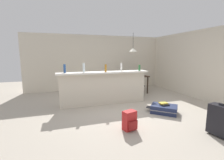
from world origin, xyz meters
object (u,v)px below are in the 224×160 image
at_px(dining_table, 134,78).
at_px(suitcase_flat_navy, 164,109).
at_px(bottle_amber, 106,68).
at_px(dining_chair_near_partition, 138,83).
at_px(bottle_blue, 65,68).
at_px(bottle_clear, 84,68).
at_px(suitcase_upright_black, 221,120).
at_px(book_stack, 164,104).
at_px(bottle_green, 139,68).
at_px(pendant_lamp, 133,50).
at_px(backpack_red, 130,121).
at_px(bottle_white, 121,67).
at_px(dining_chair_far_side, 129,79).

height_order(dining_table, suitcase_flat_navy, dining_table).
relative_size(bottle_amber, dining_table, 0.22).
xyz_separation_m(bottle_amber, dining_table, (1.57, 1.21, -0.55)).
relative_size(dining_chair_near_partition, suitcase_flat_navy, 1.10).
height_order(bottle_blue, bottle_amber, bottle_blue).
distance_m(bottle_clear, suitcase_upright_black, 3.69).
distance_m(bottle_blue, bottle_amber, 1.26).
distance_m(suitcase_upright_black, book_stack, 1.48).
relative_size(bottle_green, suitcase_flat_navy, 0.24).
height_order(bottle_green, suitcase_flat_navy, bottle_green).
bearing_deg(suitcase_flat_navy, pendant_lamp, 85.52).
distance_m(bottle_clear, dining_chair_near_partition, 2.42).
xyz_separation_m(bottle_amber, dining_chair_near_partition, (1.53, 0.72, -0.68)).
distance_m(bottle_clear, backpack_red, 2.31).
distance_m(bottle_amber, suitcase_flat_navy, 2.13).
bearing_deg(bottle_clear, backpack_red, -71.02).
height_order(bottle_green, backpack_red, bottle_green).
relative_size(suitcase_upright_black, book_stack, 2.82).
xyz_separation_m(bottle_blue, suitcase_upright_black, (2.84, -2.81, -0.87)).
height_order(pendant_lamp, suitcase_upright_black, pendant_lamp).
bearing_deg(pendant_lamp, bottle_clear, -152.45).
bearing_deg(bottle_white, backpack_red, -106.25).
distance_m(pendant_lamp, book_stack, 2.91).
bearing_deg(suitcase_upright_black, dining_table, 90.28).
height_order(bottle_white, bottle_green, bottle_white).
bearing_deg(bottle_white, dining_table, 47.76).
relative_size(bottle_amber, dining_chair_near_partition, 0.25).
relative_size(bottle_blue, dining_chair_far_side, 0.27).
distance_m(bottle_clear, pendant_lamp, 2.55).
height_order(bottle_green, book_stack, bottle_green).
distance_m(backpack_red, book_stack, 1.49).
bearing_deg(pendant_lamp, backpack_red, -116.16).
height_order(dining_chair_near_partition, suitcase_flat_navy, dining_chair_near_partition).
bearing_deg(suitcase_upright_black, bottle_blue, 135.32).
bearing_deg(suitcase_flat_navy, dining_table, 84.24).
bearing_deg(suitcase_upright_black, bottle_green, 98.62).
relative_size(dining_chair_far_side, pendant_lamp, 1.15).
xyz_separation_m(bottle_green, book_stack, (0.15, -1.23, -0.92)).
bearing_deg(book_stack, bottle_green, 96.90).
xyz_separation_m(suitcase_flat_navy, suitcase_upright_black, (0.27, -1.44, 0.22)).
distance_m(bottle_white, book_stack, 1.83).
xyz_separation_m(bottle_blue, backpack_red, (1.24, -2.00, -1.00)).
xyz_separation_m(bottle_blue, suitcase_flat_navy, (2.57, -1.37, -1.09)).
relative_size(bottle_green, dining_table, 0.18).
xyz_separation_m(bottle_blue, bottle_green, (2.44, -0.12, -0.03)).
bearing_deg(bottle_amber, bottle_clear, 175.57).
height_order(bottle_amber, book_stack, bottle_amber).
distance_m(bottle_amber, dining_chair_far_side, 2.45).
bearing_deg(bottle_amber, dining_table, 37.54).
height_order(bottle_white, dining_table, bottle_white).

